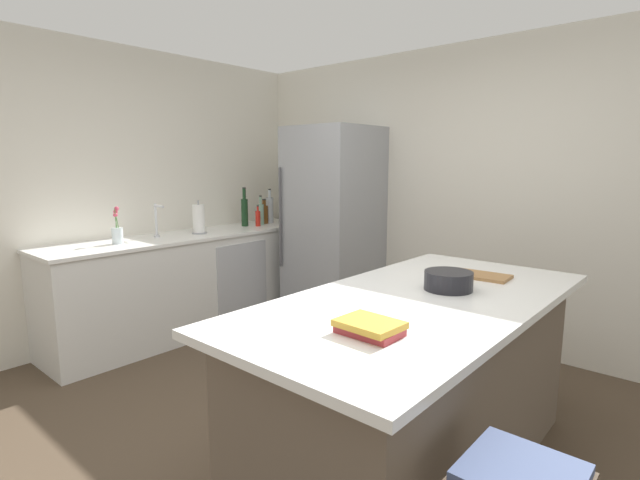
{
  "coord_description": "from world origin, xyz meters",
  "views": [
    {
      "loc": [
        1.72,
        -1.77,
        1.59
      ],
      "look_at": [
        -0.65,
        0.94,
        1.0
      ],
      "focal_mm": 26.62,
      "sensor_mm": 36.0,
      "label": 1
    }
  ],
  "objects": [
    {
      "name": "ground_plane",
      "position": [
        0.0,
        0.0,
        0.0
      ],
      "size": [
        7.2,
        7.2,
        0.0
      ],
      "primitive_type": "plane",
      "color": "#4C3D2D"
    },
    {
      "name": "wall_rear",
      "position": [
        0.0,
        2.25,
        1.3
      ],
      "size": [
        6.0,
        0.1,
        2.6
      ],
      "primitive_type": "cube",
      "color": "silver",
      "rests_on": "ground_plane"
    },
    {
      "name": "wall_left",
      "position": [
        -2.45,
        0.0,
        1.3
      ],
      "size": [
        0.1,
        6.0,
        2.6
      ],
      "primitive_type": "cube",
      "color": "silver",
      "rests_on": "ground_plane"
    },
    {
      "name": "counter_run_left",
      "position": [
        -2.09,
        0.75,
        0.46
      ],
      "size": [
        0.65,
        2.73,
        0.93
      ],
      "color": "silver",
      "rests_on": "ground_plane"
    },
    {
      "name": "kitchen_island",
      "position": [
        0.59,
        0.27,
        0.47
      ],
      "size": [
        1.04,
        2.13,
        0.93
      ],
      "color": "brown",
      "rests_on": "ground_plane"
    },
    {
      "name": "refrigerator",
      "position": [
        -1.25,
        1.82,
        0.96
      ],
      "size": [
        0.77,
        0.79,
        1.93
      ],
      "color": "#93969B",
      "rests_on": "ground_plane"
    },
    {
      "name": "sink_faucet",
      "position": [
        -2.14,
        0.43,
        1.08
      ],
      "size": [
        0.15,
        0.05,
        0.3
      ],
      "color": "silver",
      "rests_on": "counter_run_left"
    },
    {
      "name": "flower_vase",
      "position": [
        -2.07,
        0.03,
        1.02
      ],
      "size": [
        0.09,
        0.09,
        0.31
      ],
      "color": "silver",
      "rests_on": "counter_run_left"
    },
    {
      "name": "paper_towel_roll",
      "position": [
        -2.05,
        0.81,
        1.06
      ],
      "size": [
        0.14,
        0.14,
        0.31
      ],
      "color": "gray",
      "rests_on": "counter_run_left"
    },
    {
      "name": "olive_oil_bottle",
      "position": [
        -2.02,
        2.0,
        1.05
      ],
      "size": [
        0.06,
        0.06,
        0.31
      ],
      "color": "olive",
      "rests_on": "counter_run_left"
    },
    {
      "name": "syrup_bottle",
      "position": [
        -2.05,
        1.9,
        1.04
      ],
      "size": [
        0.06,
        0.06,
        0.29
      ],
      "color": "#5B3319",
      "rests_on": "counter_run_left"
    },
    {
      "name": "soda_bottle",
      "position": [
        -2.14,
        1.8,
        1.08
      ],
      "size": [
        0.08,
        0.08,
        0.37
      ],
      "color": "silver",
      "rests_on": "counter_run_left"
    },
    {
      "name": "whiskey_bottle",
      "position": [
        -2.14,
        1.71,
        1.04
      ],
      "size": [
        0.08,
        0.08,
        0.27
      ],
      "color": "brown",
      "rests_on": "counter_run_left"
    },
    {
      "name": "gin_bottle",
      "position": [
        -2.09,
        1.62,
        1.05
      ],
      "size": [
        0.07,
        0.07,
        0.31
      ],
      "color": "#8CB79E",
      "rests_on": "counter_run_left"
    },
    {
      "name": "hot_sauce_bottle",
      "position": [
        -2.02,
        1.52,
        1.01
      ],
      "size": [
        0.05,
        0.05,
        0.22
      ],
      "color": "red",
      "rests_on": "counter_run_left"
    },
    {
      "name": "wine_bottle",
      "position": [
        -2.13,
        1.43,
        1.09
      ],
      "size": [
        0.07,
        0.07,
        0.41
      ],
      "color": "#19381E",
      "rests_on": "counter_run_left"
    },
    {
      "name": "cookbook_stack",
      "position": [
        0.7,
        -0.31,
        0.96
      ],
      "size": [
        0.25,
        0.2,
        0.06
      ],
      "color": "#A83338",
      "rests_on": "kitchen_island"
    },
    {
      "name": "mixing_bowl",
      "position": [
        0.63,
        0.5,
        0.98
      ],
      "size": [
        0.25,
        0.25,
        0.1
      ],
      "color": "black",
      "rests_on": "kitchen_island"
    },
    {
      "name": "cutting_board",
      "position": [
        0.64,
        0.88,
        0.94
      ],
      "size": [
        0.34,
        0.21,
        0.02
      ],
      "color": "#9E7042",
      "rests_on": "kitchen_island"
    }
  ]
}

